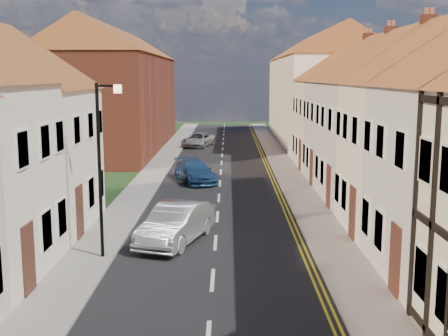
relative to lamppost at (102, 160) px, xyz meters
name	(u,v)px	position (x,y,z in m)	size (l,w,h in m)	color
road	(219,198)	(3.81, 10.00, -3.53)	(7.00, 90.00, 0.02)	black
pavement_left	(135,197)	(-0.59, 10.00, -3.48)	(1.80, 90.00, 0.12)	gray
pavement_right	(303,197)	(8.21, 10.00, -3.48)	(1.80, 90.00, 0.12)	gray
cottage_r_pink	(407,114)	(13.11, 8.90, 0.94)	(8.30, 6.00, 9.00)	silver
cottage_r_white_far	(378,108)	(13.11, 14.30, 0.94)	(8.30, 5.20, 9.00)	silver
cottage_r_cream_far	(357,104)	(13.11, 19.70, 0.94)	(8.30, 6.00, 9.00)	white
block_right_far	(321,87)	(13.11, 35.00, 1.76)	(8.30, 24.20, 10.50)	white
block_left_far	(115,88)	(-5.49, 30.00, 1.76)	(8.30, 24.20, 10.50)	brown
lamppost	(102,160)	(0.00, 0.00, 0.00)	(0.88, 0.15, 6.00)	black
car_mid	(176,224)	(2.31, 2.04, -2.78)	(1.60, 4.58, 1.51)	gray
car_far	(195,172)	(2.30, 14.49, -2.90)	(1.79, 4.40, 1.28)	navy
car_distant	(198,140)	(1.58, 31.70, -2.91)	(2.09, 4.52, 1.26)	#93949A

